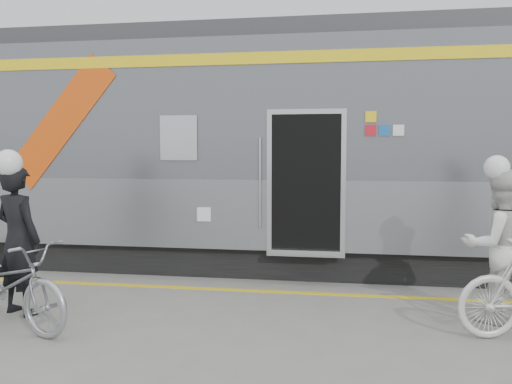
# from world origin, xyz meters

# --- Properties ---
(ground) EXTENTS (90.00, 90.00, 0.00)m
(ground) POSITION_xyz_m (0.00, 0.00, 0.00)
(ground) COLOR slate
(ground) RESTS_ON ground
(train) EXTENTS (24.00, 3.17, 4.10)m
(train) POSITION_xyz_m (-1.45, 4.19, 2.05)
(train) COLOR black
(train) RESTS_ON ground
(safety_strip) EXTENTS (24.00, 0.12, 0.01)m
(safety_strip) POSITION_xyz_m (0.00, 2.15, 0.00)
(safety_strip) COLOR yellow
(safety_strip) RESTS_ON ground
(man) EXTENTS (0.80, 0.65, 1.89)m
(man) POSITION_xyz_m (-2.69, 0.59, 0.94)
(man) COLOR black
(man) RESTS_ON ground
(bicycle_left) EXTENTS (2.09, 1.31, 1.04)m
(bicycle_left) POSITION_xyz_m (-2.49, 0.04, 0.52)
(bicycle_left) COLOR #9B9DA2
(bicycle_left) RESTS_ON ground
(woman) EXTENTS (1.03, 0.88, 1.84)m
(woman) POSITION_xyz_m (3.16, 1.27, 0.92)
(woman) COLOR silver
(woman) RESTS_ON ground
(helmet_man) EXTENTS (0.33, 0.33, 0.33)m
(helmet_man) POSITION_xyz_m (-2.69, 0.59, 2.05)
(helmet_man) COLOR white
(helmet_man) RESTS_ON man
(helmet_woman) EXTENTS (0.29, 0.29, 0.29)m
(helmet_woman) POSITION_xyz_m (3.16, 1.27, 1.98)
(helmet_woman) COLOR white
(helmet_woman) RESTS_ON woman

